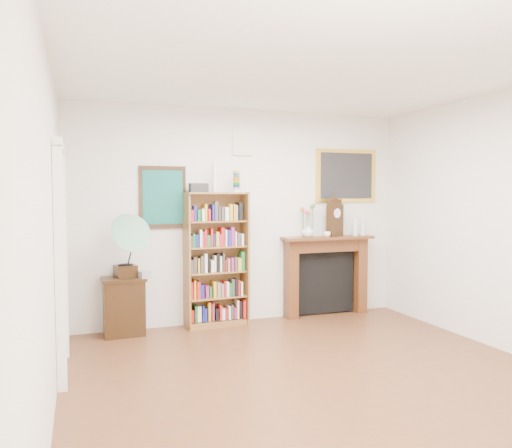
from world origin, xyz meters
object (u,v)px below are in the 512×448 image
(teacup, at_px, (327,234))
(bottle_left, at_px, (355,227))
(cd_stack, at_px, (145,275))
(bottle_right, at_px, (363,228))
(gramophone, at_px, (126,242))
(mantel_clock, at_px, (335,218))
(flower_vase, at_px, (308,231))
(bookshelf, at_px, (216,252))
(side_cabinet, at_px, (124,306))
(fireplace, at_px, (326,269))

(teacup, bearing_deg, bottle_left, 8.20)
(cd_stack, height_order, bottle_left, bottle_left)
(bottle_left, xyz_separation_m, bottle_right, (0.12, 0.00, -0.02))
(gramophone, relative_size, mantel_clock, 1.49)
(bottle_left, bearing_deg, cd_stack, -176.89)
(cd_stack, distance_m, flower_vase, 2.27)
(cd_stack, bearing_deg, flower_vase, 4.91)
(cd_stack, height_order, bottle_right, bottle_right)
(bottle_left, bearing_deg, flower_vase, 177.60)
(mantel_clock, bearing_deg, cd_stack, 162.87)
(bookshelf, height_order, bottle_right, bookshelf)
(gramophone, bearing_deg, bottle_right, -10.70)
(bookshelf, relative_size, flower_vase, 11.89)
(gramophone, distance_m, bottle_right, 3.28)
(side_cabinet, height_order, bottle_right, bottle_right)
(gramophone, bearing_deg, teacup, -11.66)
(fireplace, distance_m, bottle_left, 0.72)
(fireplace, relative_size, teacup, 13.96)
(gramophone, relative_size, bottle_left, 3.20)
(teacup, bearing_deg, bottle_right, 6.71)
(teacup, bearing_deg, flower_vase, 158.17)
(bookshelf, bearing_deg, gramophone, -177.73)
(bookshelf, relative_size, fireplace, 1.50)
(flower_vase, distance_m, bottle_right, 0.85)
(mantel_clock, height_order, bottle_right, mantel_clock)
(teacup, relative_size, bottle_left, 0.39)
(fireplace, xyz_separation_m, bottle_left, (0.43, -0.06, 0.58))
(bookshelf, xyz_separation_m, gramophone, (-1.13, -0.14, 0.17))
(gramophone, relative_size, flower_vase, 4.63)
(side_cabinet, xyz_separation_m, bottle_left, (3.18, 0.05, 0.88))
(flower_vase, bearing_deg, fireplace, 5.63)
(mantel_clock, xyz_separation_m, bottle_left, (0.33, 0.01, -0.13))
(bottle_right, bearing_deg, cd_stack, -176.98)
(gramophone, bearing_deg, side_cabinet, 93.17)
(side_cabinet, bearing_deg, teacup, -1.73)
(bookshelf, xyz_separation_m, bottle_left, (2.02, 0.00, 0.27))
(fireplace, relative_size, cd_stack, 10.94)
(flower_vase, bearing_deg, gramophone, -175.97)
(fireplace, height_order, flower_vase, flower_vase)
(bottle_right, bearing_deg, fireplace, 174.09)
(fireplace, distance_m, bottle_right, 0.79)
(cd_stack, xyz_separation_m, flower_vase, (2.22, 0.19, 0.45))
(bookshelf, distance_m, gramophone, 1.15)
(side_cabinet, distance_m, fireplace, 2.77)
(gramophone, xyz_separation_m, flower_vase, (2.43, 0.17, 0.06))
(bookshelf, xyz_separation_m, mantel_clock, (1.69, -0.01, 0.40))
(cd_stack, relative_size, flower_vase, 0.72)
(gramophone, distance_m, flower_vase, 2.44)
(gramophone, xyz_separation_m, bottle_right, (3.28, 0.14, 0.08))
(bottle_left, bearing_deg, gramophone, -177.44)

